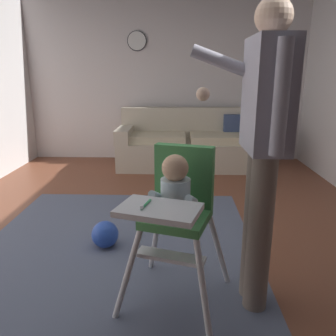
{
  "coord_description": "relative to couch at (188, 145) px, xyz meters",
  "views": [
    {
      "loc": [
        0.22,
        -2.59,
        1.36
      ],
      "look_at": [
        0.15,
        -0.49,
        0.77
      ],
      "focal_mm": 36.12,
      "sensor_mm": 36.0,
      "label": 1
    }
  ],
  "objects": [
    {
      "name": "ground",
      "position": [
        -0.36,
        -2.42,
        -0.38
      ],
      "size": [
        5.96,
        7.42,
        0.1
      ],
      "primitive_type": "cube",
      "color": "brown"
    },
    {
      "name": "area_rug",
      "position": [
        -0.63,
        -2.47,
        -0.33
      ],
      "size": [
        2.21,
        2.25,
        0.01
      ],
      "primitive_type": "cube",
      "color": "slate",
      "rests_on": "ground"
    },
    {
      "name": "adult_standing",
      "position": [
        0.32,
        -3.19,
        0.65
      ],
      "size": [
        0.51,
        0.49,
        1.73
      ],
      "rotation": [
        0.0,
        0.0,
        -3.14
      ],
      "color": "#75665B",
      "rests_on": "ground"
    },
    {
      "name": "high_chair",
      "position": [
        -0.15,
        -3.18,
        0.32
      ],
      "size": [
        0.75,
        0.83,
        0.96
      ],
      "rotation": [
        0.0,
        0.0,
        -1.87
      ],
      "color": "silver",
      "rests_on": "ground"
    },
    {
      "name": "couch",
      "position": [
        0.0,
        0.0,
        0.0
      ],
      "size": [
        2.06,
        0.86,
        0.86
      ],
      "rotation": [
        0.0,
        0.0,
        -1.57
      ],
      "color": "beige",
      "rests_on": "ground"
    },
    {
      "name": "wall_clock",
      "position": [
        -0.79,
        0.48,
        1.52
      ],
      "size": [
        0.3,
        0.04,
        0.3
      ],
      "color": "white"
    },
    {
      "name": "wall_far",
      "position": [
        -0.36,
        0.52,
        0.98
      ],
      "size": [
        5.16,
        0.06,
        2.63
      ],
      "primitive_type": "cube",
      "color": "silver",
      "rests_on": "ground"
    },
    {
      "name": "toy_ball",
      "position": [
        -0.73,
        -2.55,
        -0.22
      ],
      "size": [
        0.22,
        0.22,
        0.22
      ],
      "primitive_type": "sphere",
      "color": "#284CB7",
      "rests_on": "ground"
    }
  ]
}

